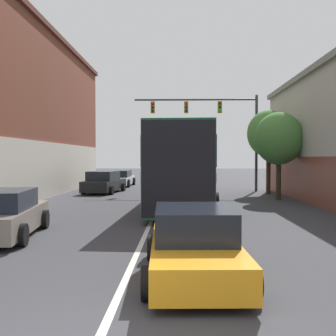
# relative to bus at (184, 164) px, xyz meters

# --- Properties ---
(lane_center_line) EXTENTS (0.14, 39.29, 0.01)m
(lane_center_line) POSITION_rel_bus_xyz_m (-1.24, -0.69, -2.03)
(lane_center_line) COLOR silver
(lane_center_line) RESTS_ON ground_plane
(bus) EXTENTS (3.23, 10.56, 3.63)m
(bus) POSITION_rel_bus_xyz_m (0.00, 0.00, 0.00)
(bus) COLOR #145133
(bus) RESTS_ON ground_plane
(hatchback_foreground) EXTENTS (2.05, 4.10, 1.32)m
(hatchback_foreground) POSITION_rel_bus_xyz_m (0.07, -10.51, -1.42)
(hatchback_foreground) COLOR orange
(hatchback_foreground) RESTS_ON ground_plane
(parked_car_left_near) EXTENTS (2.36, 4.47, 1.39)m
(parked_car_left_near) POSITION_rel_bus_xyz_m (-5.32, -7.00, -1.37)
(parked_car_left_near) COLOR slate
(parked_car_left_near) RESTS_ON ground_plane
(parked_car_left_mid) EXTENTS (2.05, 4.57, 1.29)m
(parked_car_left_mid) POSITION_rel_bus_xyz_m (-5.00, 13.48, -1.41)
(parked_car_left_mid) COLOR silver
(parked_car_left_mid) RESTS_ON ground_plane
(parked_car_left_far) EXTENTS (2.44, 4.62, 1.43)m
(parked_car_left_far) POSITION_rel_bus_xyz_m (-5.19, 7.53, -1.36)
(parked_car_left_far) COLOR black
(parked_car_left_far) RESTS_ON ground_plane
(traffic_signal_gantry) EXTENTS (8.47, 0.36, 6.60)m
(traffic_signal_gantry) POSITION_rel_bus_xyz_m (2.26, 8.94, 2.90)
(traffic_signal_gantry) COLOR #333338
(traffic_signal_gantry) RESTS_ON ground_plane
(street_tree_near) EXTENTS (2.61, 2.35, 4.80)m
(street_tree_near) POSITION_rel_bus_xyz_m (5.20, 3.41, 1.31)
(street_tree_near) COLOR #3D2D1E
(street_tree_near) RESTS_ON ground_plane
(street_tree_far) EXTENTS (2.71, 2.44, 5.34)m
(street_tree_far) POSITION_rel_bus_xyz_m (5.45, 7.00, 1.79)
(street_tree_far) COLOR #3D2D1E
(street_tree_far) RESTS_ON ground_plane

